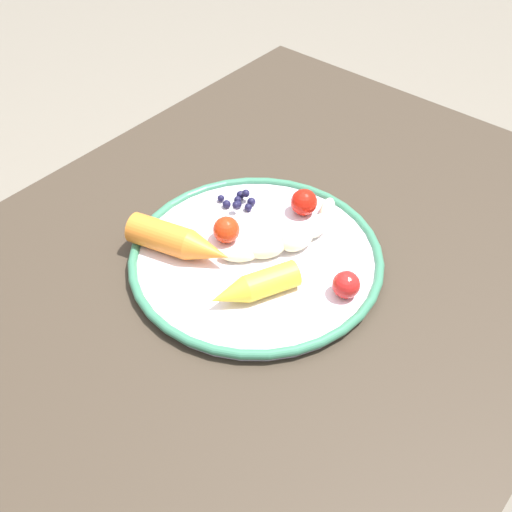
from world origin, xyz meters
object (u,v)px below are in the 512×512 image
(carrot_orange, at_px, (180,242))
(carrot_yellow, at_px, (254,287))
(tomato_near, at_px, (304,202))
(tomato_far, at_px, (346,285))
(dining_table, at_px, (278,308))
(blueberry_pile, at_px, (239,201))
(tomato_mid, at_px, (226,230))
(plate, at_px, (256,258))
(banana, at_px, (292,236))

(carrot_orange, distance_m, carrot_yellow, 0.12)
(tomato_near, xyz_separation_m, tomato_far, (-0.09, -0.13, -0.00))
(carrot_orange, height_order, tomato_far, carrot_orange)
(dining_table, distance_m, blueberry_pile, 0.16)
(carrot_yellow, relative_size, tomato_mid, 3.22)
(carrot_orange, bearing_deg, tomato_mid, -26.26)
(carrot_orange, bearing_deg, blueberry_pile, 3.25)
(plate, distance_m, banana, 0.05)
(plate, xyz_separation_m, carrot_orange, (-0.06, 0.08, 0.02))
(dining_table, bearing_deg, plate, 163.56)
(plate, relative_size, carrot_yellow, 2.87)
(banana, bearing_deg, dining_table, 140.04)
(banana, relative_size, tomato_mid, 5.48)
(carrot_yellow, xyz_separation_m, tomato_far, (0.07, -0.08, 0.00))
(tomato_mid, bearing_deg, carrot_orange, 153.74)
(dining_table, bearing_deg, tomato_far, -99.18)
(carrot_yellow, relative_size, blueberry_pile, 2.16)
(dining_table, bearing_deg, blueberry_pile, 73.95)
(carrot_orange, relative_size, tomato_mid, 4.06)
(banana, height_order, blueberry_pile, banana)
(tomato_mid, bearing_deg, blueberry_pile, 28.39)
(dining_table, bearing_deg, tomato_near, 12.86)
(plate, xyz_separation_m, carrot_yellow, (-0.05, -0.04, 0.02))
(dining_table, relative_size, carrot_yellow, 8.29)
(banana, bearing_deg, plate, 156.78)
(carrot_yellow, bearing_deg, plate, 38.38)
(dining_table, height_order, tomato_mid, tomato_mid)
(blueberry_pile, bearing_deg, tomato_far, -102.35)
(dining_table, xyz_separation_m, banana, (0.01, -0.01, 0.14))
(carrot_orange, xyz_separation_m, tomato_far, (0.08, -0.20, -0.00))
(banana, bearing_deg, tomato_mid, 125.30)
(plate, relative_size, carrot_orange, 2.28)
(dining_table, relative_size, tomato_far, 28.01)
(plate, distance_m, tomato_mid, 0.05)
(carrot_yellow, xyz_separation_m, blueberry_pile, (0.12, 0.13, -0.01))
(carrot_yellow, bearing_deg, banana, 12.25)
(tomato_far, bearing_deg, carrot_orange, 110.69)
(carrot_orange, relative_size, tomato_near, 3.91)
(banana, height_order, carrot_yellow, carrot_yellow)
(dining_table, distance_m, banana, 0.14)
(tomato_near, bearing_deg, dining_table, -167.14)
(tomato_mid, distance_m, tomato_far, 0.18)
(banana, distance_m, tomato_near, 0.07)
(tomato_far, bearing_deg, tomato_mid, 96.30)
(plate, relative_size, banana, 1.69)
(plate, bearing_deg, dining_table, -16.44)
(carrot_orange, xyz_separation_m, tomato_near, (0.17, -0.07, -0.00))
(blueberry_pile, bearing_deg, tomato_mid, -151.61)
(carrot_orange, height_order, carrot_yellow, carrot_orange)
(banana, distance_m, tomato_far, 0.11)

